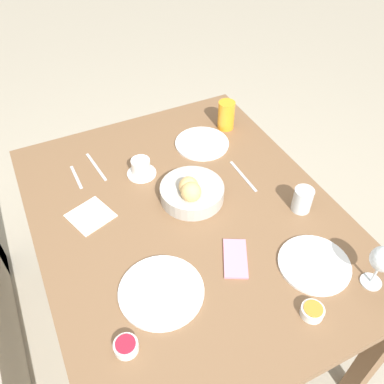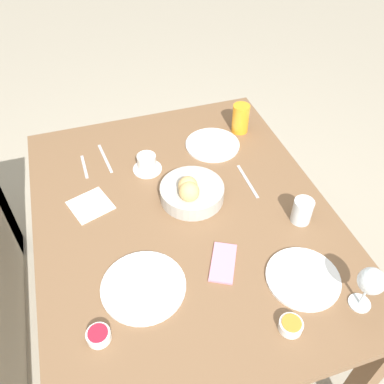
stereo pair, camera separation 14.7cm
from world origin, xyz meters
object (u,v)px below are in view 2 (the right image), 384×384
object	(u,v)px
water_tumbler	(302,211)
knife_silver	(105,158)
coffee_cup	(147,163)
napkin	(91,205)
bread_basket	(191,192)
plate_far_center	(143,286)
fork_silver	(248,181)
juice_glass	(241,118)
jam_bowl_berry	(99,336)
plate_near_left	(303,278)
spoon_coffee	(84,167)
cell_phone	(223,263)
wine_glass	(371,282)
jam_bowl_honey	(291,325)
plate_near_right	(212,145)

from	to	relation	value
water_tumbler	knife_silver	xyz separation A→B (m)	(0.54, 0.59, -0.04)
coffee_cup	napkin	size ratio (longest dim) A/B	0.66
water_tumbler	bread_basket	bearing A→B (deg)	57.19
plate_far_center	fork_silver	distance (m)	0.59
juice_glass	jam_bowl_berry	distance (m)	1.06
plate_far_center	knife_silver	xyz separation A→B (m)	(0.64, 0.01, -0.00)
bread_basket	napkin	distance (m)	0.37
juice_glass	knife_silver	xyz separation A→B (m)	(-0.01, 0.59, -0.06)
plate_far_center	juice_glass	bearing A→B (deg)	-41.84
water_tumbler	fork_silver	size ratio (longest dim) A/B	0.48
plate_near_left	plate_far_center	xyz separation A→B (m)	(0.12, 0.47, 0.00)
spoon_coffee	cell_phone	size ratio (longest dim) A/B	0.85
wine_glass	jam_bowl_berry	bearing A→B (deg)	80.24
juice_glass	wine_glass	size ratio (longest dim) A/B	0.81
plate_far_center	water_tumbler	xyz separation A→B (m)	(0.10, -0.58, 0.04)
bread_basket	jam_bowl_berry	distance (m)	0.59
plate_far_center	jam_bowl_honey	distance (m)	0.44
fork_silver	cell_phone	xyz separation A→B (m)	(-0.33, 0.23, 0.00)
plate_near_left	fork_silver	xyz separation A→B (m)	(0.45, -0.01, -0.00)
juice_glass	water_tumbler	xyz separation A→B (m)	(-0.55, 0.00, -0.02)
coffee_cup	spoon_coffee	size ratio (longest dim) A/B	0.79
jam_bowl_berry	jam_bowl_honey	distance (m)	0.53
water_tumbler	fork_silver	bearing A→B (deg)	21.88
jam_bowl_berry	knife_silver	bearing A→B (deg)	-10.30
plate_far_center	fork_silver	bearing A→B (deg)	-55.31
coffee_cup	cell_phone	world-z (taller)	coffee_cup
cell_phone	spoon_coffee	bearing A→B (deg)	30.78
napkin	cell_phone	xyz separation A→B (m)	(-0.38, -0.36, 0.00)
bread_basket	cell_phone	world-z (taller)	bread_basket
jam_bowl_honey	bread_basket	bearing A→B (deg)	10.80
knife_silver	fork_silver	bearing A→B (deg)	-121.31
plate_far_center	water_tumbler	size ratio (longest dim) A/B	2.83
water_tumbler	fork_silver	distance (m)	0.26
bread_basket	knife_silver	size ratio (longest dim) A/B	1.22
jam_bowl_berry	knife_silver	size ratio (longest dim) A/B	0.35
coffee_cup	jam_bowl_honey	distance (m)	0.80
bread_basket	plate_near_left	distance (m)	0.48
coffee_cup	jam_bowl_berry	bearing A→B (deg)	155.89
coffee_cup	jam_bowl_berry	size ratio (longest dim) A/B	1.70
water_tumbler	cell_phone	world-z (taller)	water_tumbler
water_tumbler	jam_bowl_berry	distance (m)	0.76
water_tumbler	plate_near_left	bearing A→B (deg)	153.51
wine_glass	knife_silver	size ratio (longest dim) A/B	0.82
bread_basket	juice_glass	size ratio (longest dim) A/B	1.83
bread_basket	plate_near_right	xyz separation A→B (m)	(0.27, -0.18, -0.03)
bread_basket	plate_near_right	bearing A→B (deg)	-33.52
wine_glass	fork_silver	size ratio (longest dim) A/B	0.82
jam_bowl_berry	fork_silver	xyz separation A→B (m)	(0.45, -0.63, -0.01)
coffee_cup	cell_phone	distance (m)	0.53
juice_glass	water_tumbler	distance (m)	0.55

